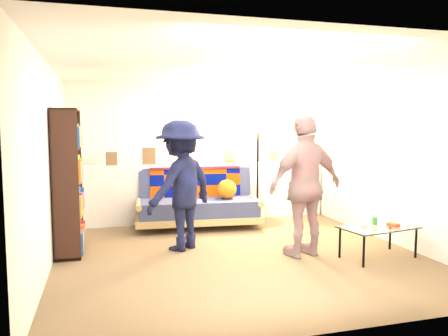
{
  "coord_description": "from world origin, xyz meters",
  "views": [
    {
      "loc": [
        -1.65,
        -5.47,
        1.64
      ],
      "look_at": [
        0.0,
        0.4,
        1.05
      ],
      "focal_mm": 35.0,
      "sensor_mm": 36.0,
      "label": 1
    }
  ],
  "objects_px": {
    "bookshelf": "(68,186)",
    "person_left": "(181,185)",
    "coffee_table": "(379,229)",
    "floor_lamp": "(258,155)",
    "person_right": "(306,186)",
    "futon_sofa": "(198,202)"
  },
  "relations": [
    {
      "from": "bookshelf",
      "to": "person_left",
      "type": "relative_size",
      "value": 1.08
    },
    {
      "from": "coffee_table",
      "to": "person_left",
      "type": "distance_m",
      "value": 2.57
    },
    {
      "from": "floor_lamp",
      "to": "bookshelf",
      "type": "bearing_deg",
      "value": -161.28
    },
    {
      "from": "person_right",
      "to": "floor_lamp",
      "type": "bearing_deg",
      "value": -104.56
    },
    {
      "from": "futon_sofa",
      "to": "bookshelf",
      "type": "distance_m",
      "value": 2.21
    },
    {
      "from": "bookshelf",
      "to": "person_left",
      "type": "xyz_separation_m",
      "value": [
        1.43,
        -0.28,
        -0.01
      ]
    },
    {
      "from": "bookshelf",
      "to": "coffee_table",
      "type": "height_order",
      "value": "bookshelf"
    },
    {
      "from": "futon_sofa",
      "to": "coffee_table",
      "type": "height_order",
      "value": "futon_sofa"
    },
    {
      "from": "futon_sofa",
      "to": "coffee_table",
      "type": "relative_size",
      "value": 2.01
    },
    {
      "from": "futon_sofa",
      "to": "person_left",
      "type": "height_order",
      "value": "person_left"
    },
    {
      "from": "futon_sofa",
      "to": "floor_lamp",
      "type": "relative_size",
      "value": 1.26
    },
    {
      "from": "bookshelf",
      "to": "person_right",
      "type": "distance_m",
      "value": 3.05
    },
    {
      "from": "person_left",
      "to": "person_right",
      "type": "bearing_deg",
      "value": 116.45
    },
    {
      "from": "person_right",
      "to": "bookshelf",
      "type": "bearing_deg",
      "value": -31.06
    },
    {
      "from": "coffee_table",
      "to": "person_right",
      "type": "relative_size",
      "value": 0.57
    },
    {
      "from": "coffee_table",
      "to": "bookshelf",
      "type": "bearing_deg",
      "value": 160.27
    },
    {
      "from": "person_right",
      "to": "futon_sofa",
      "type": "bearing_deg",
      "value": -76.09
    },
    {
      "from": "coffee_table",
      "to": "person_left",
      "type": "xyz_separation_m",
      "value": [
        -2.29,
        1.06,
        0.49
      ]
    },
    {
      "from": "futon_sofa",
      "to": "person_right",
      "type": "relative_size",
      "value": 1.15
    },
    {
      "from": "coffee_table",
      "to": "floor_lamp",
      "type": "bearing_deg",
      "value": 107.69
    },
    {
      "from": "futon_sofa",
      "to": "person_right",
      "type": "xyz_separation_m",
      "value": [
        0.95,
        -1.96,
        0.5
      ]
    },
    {
      "from": "coffee_table",
      "to": "person_left",
      "type": "relative_size",
      "value": 0.59
    }
  ]
}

